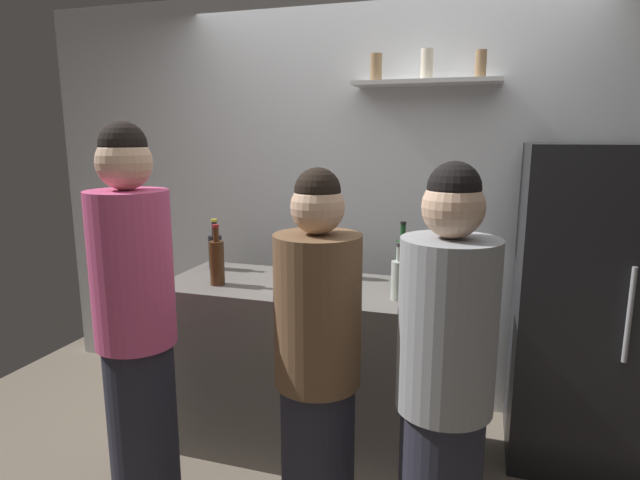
% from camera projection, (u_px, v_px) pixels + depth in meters
% --- Properties ---
extents(back_wall_assembly, '(4.80, 0.32, 2.60)m').
position_uv_depth(back_wall_assembly, '(383.00, 202.00, 3.33)').
color(back_wall_assembly, white).
rests_on(back_wall_assembly, ground).
extents(refrigerator, '(0.60, 0.64, 1.68)m').
position_uv_depth(refrigerator, '(576.00, 307.00, 2.73)').
color(refrigerator, black).
rests_on(refrigerator, ground).
extents(counter, '(1.70, 0.65, 0.93)m').
position_uv_depth(counter, '(320.00, 368.00, 2.88)').
color(counter, '#66605B').
rests_on(counter, ground).
extents(baking_pan, '(0.34, 0.24, 0.05)m').
position_uv_depth(baking_pan, '(314.00, 289.00, 2.65)').
color(baking_pan, gray).
rests_on(baking_pan, counter).
extents(utensil_holder, '(0.11, 0.11, 0.21)m').
position_uv_depth(utensil_holder, '(460.00, 289.00, 2.54)').
color(utensil_holder, '#B2B2B7').
rests_on(utensil_holder, counter).
extents(wine_bottle_green_glass, '(0.07, 0.07, 0.33)m').
position_uv_depth(wine_bottle_green_glass, '(402.00, 258.00, 2.89)').
color(wine_bottle_green_glass, '#19471E').
rests_on(wine_bottle_green_glass, counter).
extents(wine_bottle_pale_glass, '(0.07, 0.07, 0.28)m').
position_uv_depth(wine_bottle_pale_glass, '(399.00, 278.00, 2.54)').
color(wine_bottle_pale_glass, '#B2BFB2').
rests_on(wine_bottle_pale_glass, counter).
extents(wine_bottle_dark_glass, '(0.08, 0.08, 0.30)m').
position_uv_depth(wine_bottle_dark_glass, '(215.00, 250.00, 3.13)').
color(wine_bottle_dark_glass, black).
rests_on(wine_bottle_dark_glass, counter).
extents(wine_bottle_amber_glass, '(0.08, 0.08, 0.33)m').
position_uv_depth(wine_bottle_amber_glass, '(217.00, 261.00, 2.79)').
color(wine_bottle_amber_glass, '#472814').
rests_on(wine_bottle_amber_glass, counter).
extents(water_bottle_plastic, '(0.08, 0.08, 0.25)m').
position_uv_depth(water_bottle_plastic, '(341.00, 258.00, 2.94)').
color(water_bottle_plastic, silver).
rests_on(water_bottle_plastic, counter).
extents(person_brown_jacket, '(0.34, 0.34, 1.61)m').
position_uv_depth(person_brown_jacket, '(318.00, 374.00, 2.08)').
color(person_brown_jacket, '#262633').
rests_on(person_brown_jacket, ground).
extents(person_pink_top, '(0.34, 0.34, 1.78)m').
position_uv_depth(person_pink_top, '(136.00, 332.00, 2.26)').
color(person_pink_top, '#262633').
rests_on(person_pink_top, ground).
extents(person_grey_hoodie, '(0.34, 0.34, 1.64)m').
position_uv_depth(person_grey_hoodie, '(444.00, 397.00, 1.86)').
color(person_grey_hoodie, '#262633').
rests_on(person_grey_hoodie, ground).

